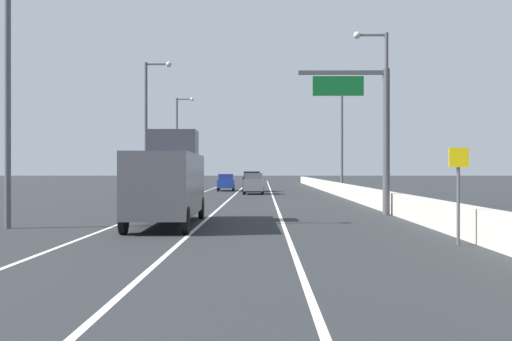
# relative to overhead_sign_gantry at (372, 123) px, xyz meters

# --- Properties ---
(ground_plane) EXTENTS (320.00, 320.00, 0.00)m
(ground_plane) POSITION_rel_overhead_sign_gantry_xyz_m (-6.21, 37.20, -4.73)
(ground_plane) COLOR #26282B
(lane_stripe_left) EXTENTS (0.16, 130.00, 0.00)m
(lane_stripe_left) POSITION_rel_overhead_sign_gantry_xyz_m (-11.71, 28.20, -4.73)
(lane_stripe_left) COLOR silver
(lane_stripe_left) RESTS_ON ground_plane
(lane_stripe_center) EXTENTS (0.16, 130.00, 0.00)m
(lane_stripe_center) POSITION_rel_overhead_sign_gantry_xyz_m (-8.21, 28.20, -4.73)
(lane_stripe_center) COLOR silver
(lane_stripe_center) RESTS_ON ground_plane
(lane_stripe_right) EXTENTS (0.16, 130.00, 0.00)m
(lane_stripe_right) POSITION_rel_overhead_sign_gantry_xyz_m (-4.71, 28.20, -4.73)
(lane_stripe_right) COLOR silver
(lane_stripe_right) RESTS_ON ground_plane
(jersey_barrier_right) EXTENTS (0.60, 120.00, 1.10)m
(jersey_barrier_right) POSITION_rel_overhead_sign_gantry_xyz_m (1.34, 13.20, -4.18)
(jersey_barrier_right) COLOR #B2ADA3
(jersey_barrier_right) RESTS_ON ground_plane
(overhead_sign_gantry) EXTENTS (4.68, 0.36, 7.50)m
(overhead_sign_gantry) POSITION_rel_overhead_sign_gantry_xyz_m (0.00, 0.00, 0.00)
(overhead_sign_gantry) COLOR #47474C
(overhead_sign_gantry) RESTS_ON ground_plane
(speed_advisory_sign) EXTENTS (0.60, 0.11, 3.00)m
(speed_advisory_sign) POSITION_rel_overhead_sign_gantry_xyz_m (0.44, -12.02, -2.96)
(speed_advisory_sign) COLOR #4C4C51
(speed_advisory_sign) RESTS_ON ground_plane
(lamp_post_right_second) EXTENTS (2.14, 0.44, 10.80)m
(lamp_post_right_second) POSITION_rel_overhead_sign_gantry_xyz_m (1.76, 6.02, 1.43)
(lamp_post_right_second) COLOR #4C4C51
(lamp_post_right_second) RESTS_ON ground_plane
(lamp_post_right_third) EXTENTS (2.14, 0.44, 10.80)m
(lamp_post_right_third) POSITION_rel_overhead_sign_gantry_xyz_m (1.59, 25.11, 1.43)
(lamp_post_right_third) COLOR #4C4C51
(lamp_post_right_third) RESTS_ON ground_plane
(lamp_post_left_near) EXTENTS (2.14, 0.44, 10.80)m
(lamp_post_left_near) POSITION_rel_overhead_sign_gantry_xyz_m (-15.41, -7.06, 1.43)
(lamp_post_left_near) COLOR #4C4C51
(lamp_post_left_near) RESTS_ON ground_plane
(lamp_post_left_mid) EXTENTS (2.14, 0.44, 10.80)m
(lamp_post_left_mid) POSITION_rel_overhead_sign_gantry_xyz_m (-14.50, 15.84, 1.43)
(lamp_post_left_mid) COLOR #4C4C51
(lamp_post_left_mid) RESTS_ON ground_plane
(lamp_post_left_far) EXTENTS (2.14, 0.44, 10.80)m
(lamp_post_left_far) POSITION_rel_overhead_sign_gantry_xyz_m (-15.43, 38.74, 1.43)
(lamp_post_left_far) COLOR #4C4C51
(lamp_post_left_far) RESTS_ON ground_plane
(car_blue_0) EXTENTS (1.96, 4.08, 1.85)m
(car_blue_0) POSITION_rel_overhead_sign_gantry_xyz_m (-9.63, 34.25, -3.80)
(car_blue_0) COLOR #1E389E
(car_blue_0) RESTS_ON ground_plane
(car_black_1) EXTENTS (2.08, 4.35, 2.14)m
(car_black_1) POSITION_rel_overhead_sign_gantry_xyz_m (-6.77, 32.23, -3.67)
(car_black_1) COLOR black
(car_black_1) RESTS_ON ground_plane
(car_gray_2) EXTENTS (1.95, 4.01, 2.00)m
(car_gray_2) POSITION_rel_overhead_sign_gantry_xyz_m (-6.47, 25.61, -3.73)
(car_gray_2) COLOR slate
(car_gray_2) RESTS_ON ground_plane
(box_truck) EXTENTS (2.65, 8.28, 4.09)m
(box_truck) POSITION_rel_overhead_sign_gantry_xyz_m (-9.54, -5.56, -2.86)
(box_truck) COLOR #4C4C51
(box_truck) RESTS_ON ground_plane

